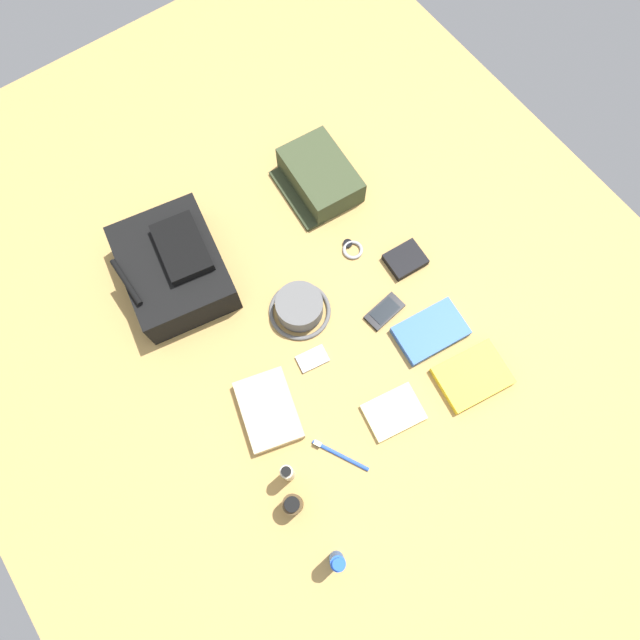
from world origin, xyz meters
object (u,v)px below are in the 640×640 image
(bucket_hat, at_px, (300,308))
(toothbrush, at_px, (337,454))
(toiletry_pouch, at_px, (319,176))
(media_player, at_px, (313,359))
(cologne_bottle, at_px, (293,504))
(travel_guidebook, at_px, (430,332))
(notepad, at_px, (394,412))
(backpack, at_px, (174,267))
(wallet, at_px, (405,260))
(folded_towel, at_px, (268,410))
(cell_phone, at_px, (384,311))
(wristwatch, at_px, (352,249))
(paperback_novel, at_px, (472,376))
(deodorant_spray, at_px, (337,561))
(lotion_bottle, at_px, (288,473))

(bucket_hat, distance_m, toothbrush, 0.42)
(toiletry_pouch, bearing_deg, media_player, 142.60)
(cologne_bottle, bearing_deg, travel_guidebook, -74.88)
(bucket_hat, xyz_separation_m, media_player, (-0.14, 0.05, -0.03))
(cologne_bottle, bearing_deg, toothbrush, -77.02)
(media_player, distance_m, notepad, 0.27)
(backpack, bearing_deg, wallet, -121.34)
(notepad, distance_m, folded_towel, 0.34)
(notepad, bearing_deg, folded_towel, 63.37)
(cell_phone, bearing_deg, wristwatch, -11.46)
(media_player, height_order, folded_towel, folded_towel)
(media_player, bearing_deg, wristwatch, -54.50)
(backpack, xyz_separation_m, toothbrush, (-0.69, -0.08, -0.06))
(cologne_bottle, distance_m, cell_phone, 0.59)
(bucket_hat, relative_size, travel_guidebook, 0.86)
(backpack, xyz_separation_m, paperback_novel, (-0.74, -0.50, -0.05))
(toiletry_pouch, distance_m, deodorant_spray, 1.09)
(deodorant_spray, bearing_deg, travel_guidebook, -60.26)
(deodorant_spray, distance_m, folded_towel, 0.41)
(toiletry_pouch, distance_m, cell_phone, 0.47)
(cell_phone, height_order, wristwatch, cell_phone)
(backpack, height_order, toothbrush, backpack)
(deodorant_spray, xyz_separation_m, toothbrush, (0.21, -0.15, -0.07))
(cell_phone, height_order, toothbrush, toothbrush)
(cell_phone, xyz_separation_m, toothbrush, (-0.24, 0.35, 0.00))
(lotion_bottle, height_order, folded_towel, lotion_bottle)
(backpack, bearing_deg, bucket_hat, -142.78)
(cologne_bottle, relative_size, folded_towel, 0.53)
(paperback_novel, xyz_separation_m, cell_phone, (0.29, 0.08, -0.00))
(wallet, bearing_deg, travel_guidebook, 163.63)
(toiletry_pouch, relative_size, media_player, 2.92)
(travel_guidebook, distance_m, media_player, 0.34)
(wristwatch, bearing_deg, notepad, 156.27)
(media_player, bearing_deg, travel_guidebook, -112.40)
(notepad, height_order, folded_towel, folded_towel)
(deodorant_spray, height_order, media_player, deodorant_spray)
(cell_phone, xyz_separation_m, folded_towel, (-0.04, 0.43, 0.01))
(paperback_novel, bearing_deg, cell_phone, 15.22)
(wallet, bearing_deg, paperback_novel, 174.07)
(backpack, relative_size, notepad, 2.57)
(media_player, distance_m, wristwatch, 0.36)
(deodorant_spray, distance_m, cologne_bottle, 0.17)
(wristwatch, bearing_deg, cologne_bottle, 131.77)
(wristwatch, relative_size, notepad, 0.47)
(toiletry_pouch, relative_size, toothbrush, 1.77)
(media_player, bearing_deg, paperback_novel, -132.12)
(paperback_novel, distance_m, folded_towel, 0.57)
(toiletry_pouch, height_order, cologne_bottle, cologne_bottle)
(wristwatch, xyz_separation_m, notepad, (-0.46, 0.20, 0.00))
(cell_phone, xyz_separation_m, wallet, (0.09, -0.15, 0.01))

